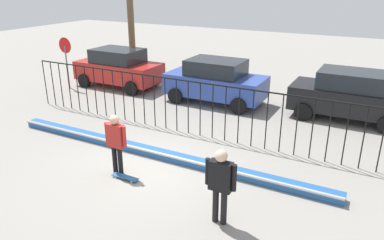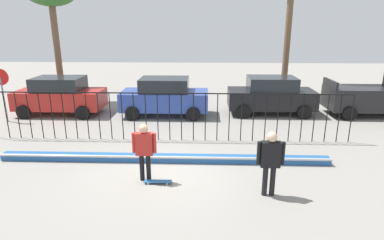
{
  "view_description": "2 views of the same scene",
  "coord_description": "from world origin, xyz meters",
  "px_view_note": "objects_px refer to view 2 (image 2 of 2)",
  "views": [
    {
      "loc": [
        5.83,
        -7.83,
        5.15
      ],
      "look_at": [
        0.84,
        1.54,
        1.07
      ],
      "focal_mm": 34.73,
      "sensor_mm": 36.0,
      "label": 1
    },
    {
      "loc": [
        1.32,
        -9.15,
        4.41
      ],
      "look_at": [
        0.92,
        1.85,
        1.13
      ],
      "focal_mm": 29.95,
      "sensor_mm": 36.0,
      "label": 2
    }
  ],
  "objects_px": {
    "parked_car_red": "(60,95)",
    "parked_car_black": "(271,95)",
    "camera_operator": "(270,158)",
    "skateboard": "(158,181)",
    "pickup_truck": "(380,95)",
    "parked_car_blue": "(165,96)",
    "skateboarder": "(144,147)",
    "stop_sign": "(2,88)"
  },
  "relations": [
    {
      "from": "parked_car_red",
      "to": "parked_car_black",
      "type": "relative_size",
      "value": 1.0
    },
    {
      "from": "parked_car_black",
      "to": "camera_operator",
      "type": "bearing_deg",
      "value": -99.86
    },
    {
      "from": "skateboard",
      "to": "parked_car_red",
      "type": "height_order",
      "value": "parked_car_red"
    },
    {
      "from": "pickup_truck",
      "to": "skateboard",
      "type": "bearing_deg",
      "value": -144.45
    },
    {
      "from": "skateboard",
      "to": "pickup_truck",
      "type": "distance_m",
      "value": 12.72
    },
    {
      "from": "parked_car_red",
      "to": "parked_car_blue",
      "type": "height_order",
      "value": "same"
    },
    {
      "from": "skateboard",
      "to": "parked_car_black",
      "type": "height_order",
      "value": "parked_car_black"
    },
    {
      "from": "skateboarder",
      "to": "parked_car_black",
      "type": "distance_m",
      "value": 9.17
    },
    {
      "from": "skateboarder",
      "to": "skateboard",
      "type": "bearing_deg",
      "value": -40.41
    },
    {
      "from": "skateboarder",
      "to": "pickup_truck",
      "type": "distance_m",
      "value": 12.88
    },
    {
      "from": "parked_car_blue",
      "to": "parked_car_black",
      "type": "bearing_deg",
      "value": 3.57
    },
    {
      "from": "camera_operator",
      "to": "pickup_truck",
      "type": "xyz_separation_m",
      "value": [
        7.05,
        8.19,
        -0.04
      ]
    },
    {
      "from": "stop_sign",
      "to": "pickup_truck",
      "type": "bearing_deg",
      "value": 5.46
    },
    {
      "from": "parked_car_red",
      "to": "parked_car_blue",
      "type": "bearing_deg",
      "value": -3.53
    },
    {
      "from": "skateboarder",
      "to": "camera_operator",
      "type": "relative_size",
      "value": 0.96
    },
    {
      "from": "stop_sign",
      "to": "parked_car_black",
      "type": "bearing_deg",
      "value": 8.41
    },
    {
      "from": "skateboard",
      "to": "stop_sign",
      "type": "height_order",
      "value": "stop_sign"
    },
    {
      "from": "parked_car_blue",
      "to": "parked_car_red",
      "type": "bearing_deg",
      "value": 177.26
    },
    {
      "from": "parked_car_red",
      "to": "pickup_truck",
      "type": "xyz_separation_m",
      "value": [
        16.1,
        0.31,
        0.06
      ]
    },
    {
      "from": "parked_car_red",
      "to": "pickup_truck",
      "type": "distance_m",
      "value": 16.1
    },
    {
      "from": "skateboarder",
      "to": "parked_car_red",
      "type": "xyz_separation_m",
      "value": [
        -5.6,
        7.14,
        -0.07
      ]
    },
    {
      "from": "parked_car_red",
      "to": "camera_operator",
      "type": "bearing_deg",
      "value": -43.9
    },
    {
      "from": "parked_car_black",
      "to": "pickup_truck",
      "type": "relative_size",
      "value": 0.91
    },
    {
      "from": "skateboard",
      "to": "parked_car_red",
      "type": "bearing_deg",
      "value": 148.62
    },
    {
      "from": "parked_car_red",
      "to": "parked_car_blue",
      "type": "relative_size",
      "value": 1.0
    },
    {
      "from": "camera_operator",
      "to": "pickup_truck",
      "type": "relative_size",
      "value": 0.38
    },
    {
      "from": "pickup_truck",
      "to": "parked_car_red",
      "type": "bearing_deg",
      "value": 179.57
    },
    {
      "from": "pickup_truck",
      "to": "stop_sign",
      "type": "relative_size",
      "value": 1.88
    },
    {
      "from": "camera_operator",
      "to": "stop_sign",
      "type": "bearing_deg",
      "value": -4.9
    },
    {
      "from": "skateboarder",
      "to": "stop_sign",
      "type": "xyz_separation_m",
      "value": [
        -7.62,
        5.72,
        0.58
      ]
    },
    {
      "from": "parked_car_black",
      "to": "parked_car_red",
      "type": "bearing_deg",
      "value": -176.04
    },
    {
      "from": "parked_car_red",
      "to": "stop_sign",
      "type": "relative_size",
      "value": 1.72
    },
    {
      "from": "parked_car_red",
      "to": "parked_car_blue",
      "type": "distance_m",
      "value": 5.34
    },
    {
      "from": "camera_operator",
      "to": "parked_car_black",
      "type": "bearing_deg",
      "value": -75.97
    },
    {
      "from": "camera_operator",
      "to": "parked_car_blue",
      "type": "distance_m",
      "value": 8.65
    },
    {
      "from": "skateboarder",
      "to": "pickup_truck",
      "type": "bearing_deg",
      "value": 21.49
    },
    {
      "from": "skateboarder",
      "to": "skateboard",
      "type": "xyz_separation_m",
      "value": [
        0.39,
        -0.19,
        -0.98
      ]
    },
    {
      "from": "skateboarder",
      "to": "parked_car_blue",
      "type": "xyz_separation_m",
      "value": [
        -0.25,
        7.08,
        -0.07
      ]
    },
    {
      "from": "parked_car_black",
      "to": "stop_sign",
      "type": "xyz_separation_m",
      "value": [
        -12.74,
        -1.88,
        0.64
      ]
    },
    {
      "from": "parked_car_red",
      "to": "pickup_truck",
      "type": "bearing_deg",
      "value": -1.73
    },
    {
      "from": "camera_operator",
      "to": "pickup_truck",
      "type": "distance_m",
      "value": 10.81
    },
    {
      "from": "parked_car_blue",
      "to": "stop_sign",
      "type": "xyz_separation_m",
      "value": [
        -7.37,
        -1.35,
        0.64
      ]
    }
  ]
}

